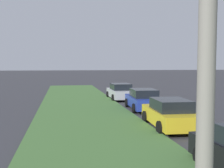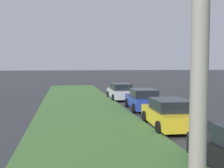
{
  "view_description": "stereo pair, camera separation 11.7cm",
  "coord_description": "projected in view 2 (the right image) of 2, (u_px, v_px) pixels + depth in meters",
  "views": [
    {
      "loc": [
        -1.02,
        8.44,
        3.19
      ],
      "look_at": [
        19.46,
        4.74,
        1.72
      ],
      "focal_mm": 44.69,
      "sensor_mm": 36.0,
      "label": 1
    },
    {
      "loc": [
        -1.04,
        8.33,
        3.19
      ],
      "look_at": [
        19.46,
        4.74,
        1.72
      ],
      "focal_mm": 44.69,
      "sensor_mm": 36.0,
      "label": 2
    }
  ],
  "objects": [
    {
      "name": "parked_car_yellow",
      "position": [
        169.0,
        114.0,
        13.94
      ],
      "size": [
        4.38,
        2.18,
        1.47
      ],
      "rotation": [
        0.0,
        0.0,
        -0.05
      ],
      "color": "gold",
      "rests_on": "ground"
    },
    {
      "name": "parked_car_blue",
      "position": [
        143.0,
        100.0,
        19.56
      ],
      "size": [
        4.39,
        2.19,
        1.47
      ],
      "rotation": [
        0.0,
        0.0,
        -0.05
      ],
      "color": "#23389E",
      "rests_on": "ground"
    },
    {
      "name": "parked_car_silver",
      "position": [
        121.0,
        92.0,
        25.22
      ],
      "size": [
        4.31,
        2.04,
        1.47
      ],
      "rotation": [
        0.0,
        0.0,
        0.01
      ],
      "color": "#B2B5BA",
      "rests_on": "ground"
    },
    {
      "name": "grass_median",
      "position": [
        96.0,
        142.0,
        11.28
      ],
      "size": [
        60.0,
        6.0,
        0.12
      ],
      "primitive_type": "cube",
      "color": "#477238",
      "rests_on": "ground"
    }
  ]
}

